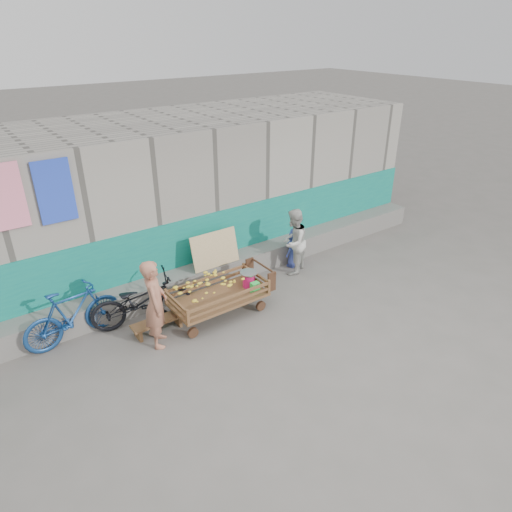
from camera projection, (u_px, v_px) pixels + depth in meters
ground at (272, 346)px, 7.46m from camera, size 80.00×80.00×0.00m
building_wall at (157, 195)px, 9.73m from camera, size 12.00×3.50×3.00m
banana_cart at (217, 290)px, 8.01m from camera, size 1.85×0.85×0.79m
bench at (158, 323)px, 7.76m from camera, size 0.91×0.27×0.23m
vendor_man at (155, 304)px, 7.20m from camera, size 0.57×0.66×1.52m
woman at (294, 242)px, 9.41m from camera, size 0.86×0.81×1.40m
child at (294, 248)px, 9.77m from camera, size 0.49×0.39×0.87m
bicycle_dark at (141, 300)px, 7.86m from camera, size 1.82×0.94×0.91m
bicycle_blue at (73, 314)px, 7.41m from camera, size 1.67×0.65×0.98m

